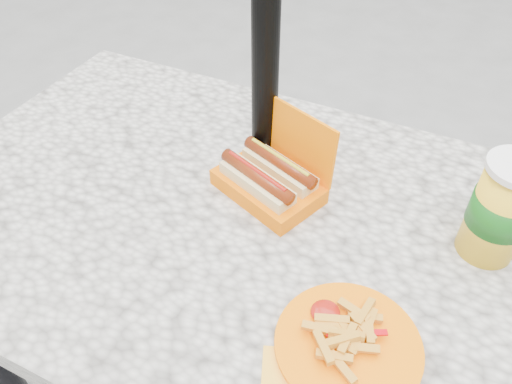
% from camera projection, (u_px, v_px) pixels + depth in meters
% --- Properties ---
extents(picnic_table, '(1.20, 0.80, 0.75)m').
position_uv_depth(picnic_table, '(230.00, 247.00, 1.00)').
color(picnic_table, beige).
rests_on(picnic_table, ground).
extents(hotdog_box, '(0.23, 0.20, 0.16)m').
position_uv_depth(hotdog_box, '(270.00, 178.00, 0.93)').
color(hotdog_box, '#FF7400').
rests_on(hotdog_box, picnic_table).
extents(fries_plate, '(0.21, 0.31, 0.04)m').
position_uv_depth(fries_plate, '(346.00, 347.00, 0.70)').
color(fries_plate, yellow).
rests_on(fries_plate, picnic_table).
extents(soda_cup, '(0.10, 0.10, 0.19)m').
position_uv_depth(soda_cup, '(501.00, 210.00, 0.79)').
color(soda_cup, yellow).
rests_on(soda_cup, picnic_table).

